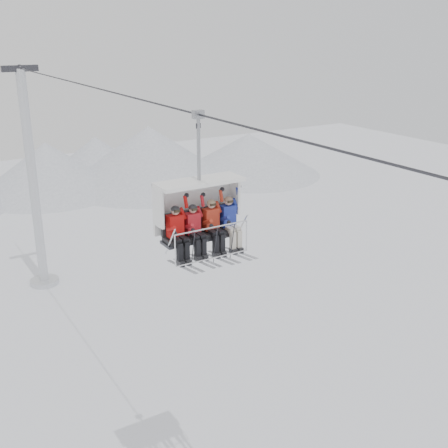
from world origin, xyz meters
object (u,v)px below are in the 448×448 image
skier_center_left (195,229)px  skier_center_right (213,224)px  skier_far_right (230,221)px  skier_far_left (177,231)px  chairlift_carrier (197,207)px  lift_tower_right (35,197)px

skier_center_left → skier_center_right: (0.59, 0.01, 0.02)m
skier_far_right → skier_far_left: bearing=180.0°
chairlift_carrier → skier_far_left: 0.98m
skier_center_left → skier_center_right: bearing=0.6°
skier_center_left → skier_far_right: size_ratio=1.00×
skier_center_left → skier_far_right: skier_far_right is taller
lift_tower_right → chairlift_carrier: 21.14m
chairlift_carrier → skier_far_left: bearing=-159.3°
chairlift_carrier → skier_center_right: (0.32, -0.30, -0.47)m
skier_far_left → skier_far_right: (1.69, 0.00, 0.00)m
skier_far_left → skier_center_right: same height
lift_tower_right → skier_center_right: (0.32, -20.87, 4.45)m
chairlift_carrier → skier_center_left: chairlift_carrier is taller
skier_far_right → skier_center_right: bearing=180.0°
chairlift_carrier → skier_center_left: size_ratio=2.36×
chairlift_carrier → skier_far_right: size_ratio=2.36×
skier_far_left → skier_center_left: bearing=-0.6°
skier_far_left → chairlift_carrier: bearing=20.7°
chairlift_carrier → skier_center_left: bearing=-130.9°
skier_far_left → lift_tower_right: bearing=87.8°
lift_tower_right → skier_far_left: size_ratio=7.99×
skier_far_left → skier_center_left: skier_far_left is taller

